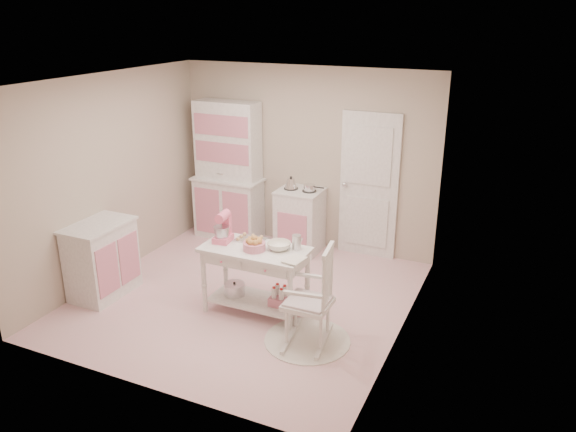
% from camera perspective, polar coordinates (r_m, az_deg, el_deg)
% --- Properties ---
extents(room_shell, '(3.84, 3.84, 2.62)m').
position_cam_1_polar(room_shell, '(6.32, -4.74, 4.98)').
color(room_shell, pink).
rests_on(room_shell, ground).
extents(door, '(0.82, 0.05, 2.04)m').
position_cam_1_polar(door, '(7.81, 8.22, 3.04)').
color(door, white).
rests_on(door, ground).
extents(hutch, '(1.06, 0.50, 2.08)m').
position_cam_1_polar(hutch, '(8.43, -6.17, 4.56)').
color(hutch, white).
rests_on(hutch, ground).
extents(stove, '(0.62, 0.57, 0.92)m').
position_cam_1_polar(stove, '(8.05, 1.21, -0.44)').
color(stove, white).
rests_on(stove, ground).
extents(base_cabinet, '(0.54, 0.84, 0.92)m').
position_cam_1_polar(base_cabinet, '(7.18, -18.38, -4.20)').
color(base_cabinet, white).
rests_on(base_cabinet, ground).
extents(lace_rug, '(0.92, 0.92, 0.01)m').
position_cam_1_polar(lace_rug, '(6.10, 1.97, -12.48)').
color(lace_rug, white).
rests_on(lace_rug, ground).
extents(rocking_chair, '(0.58, 0.78, 1.10)m').
position_cam_1_polar(rocking_chair, '(5.83, 2.04, -7.98)').
color(rocking_chair, white).
rests_on(rocking_chair, ground).
extents(work_table, '(1.20, 0.60, 0.80)m').
position_cam_1_polar(work_table, '(6.46, -3.32, -6.52)').
color(work_table, white).
rests_on(work_table, ground).
extents(stand_mixer, '(0.23, 0.30, 0.34)m').
position_cam_1_polar(stand_mixer, '(6.43, -6.66, -1.18)').
color(stand_mixer, pink).
rests_on(stand_mixer, work_table).
extents(cookie_tray, '(0.34, 0.24, 0.02)m').
position_cam_1_polar(cookie_tray, '(6.49, -3.83, -2.41)').
color(cookie_tray, silver).
rests_on(cookie_tray, work_table).
extents(bread_basket, '(0.25, 0.25, 0.09)m').
position_cam_1_polar(bread_basket, '(6.22, -3.45, -3.09)').
color(bread_basket, '#D2788F').
rests_on(bread_basket, work_table).
extents(mixing_bowl, '(0.26, 0.26, 0.08)m').
position_cam_1_polar(mixing_bowl, '(6.23, -0.93, -3.05)').
color(mixing_bowl, white).
rests_on(mixing_bowl, work_table).
extents(metal_pitcher, '(0.10, 0.10, 0.17)m').
position_cam_1_polar(metal_pitcher, '(6.21, 0.89, -2.69)').
color(metal_pitcher, silver).
rests_on(metal_pitcher, work_table).
extents(recipe_book, '(0.22, 0.27, 0.02)m').
position_cam_1_polar(recipe_book, '(6.00, -0.10, -4.30)').
color(recipe_book, white).
rests_on(recipe_book, work_table).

